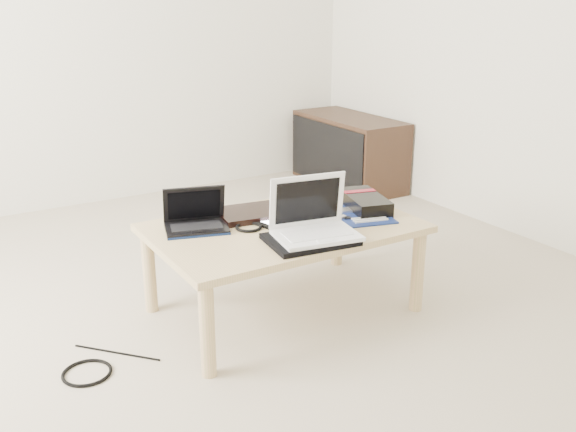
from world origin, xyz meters
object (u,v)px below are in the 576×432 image
coffee_table (284,235)px  netbook (196,220)px  gpu_box (364,202)px  white_laptop (313,223)px  media_cabinet (348,151)px

coffee_table → netbook: 0.38m
netbook → gpu_box: size_ratio=0.89×
gpu_box → coffee_table: bearing=178.7°
coffee_table → white_laptop: bearing=-86.1°
media_cabinet → netbook: bearing=-143.3°
coffee_table → netbook: size_ratio=3.71×
white_laptop → coffee_table: bearing=93.9°
media_cabinet → white_laptop: bearing=-130.2°
coffee_table → white_laptop: (0.01, -0.21, 0.12)m
white_laptop → gpu_box: bearing=25.7°
netbook → gpu_box: (0.76, -0.16, -0.01)m
media_cabinet → white_laptop: white_laptop is taller
coffee_table → media_cabinet: media_cabinet is taller
white_laptop → gpu_box: white_laptop is taller
coffee_table → gpu_box: 0.43m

